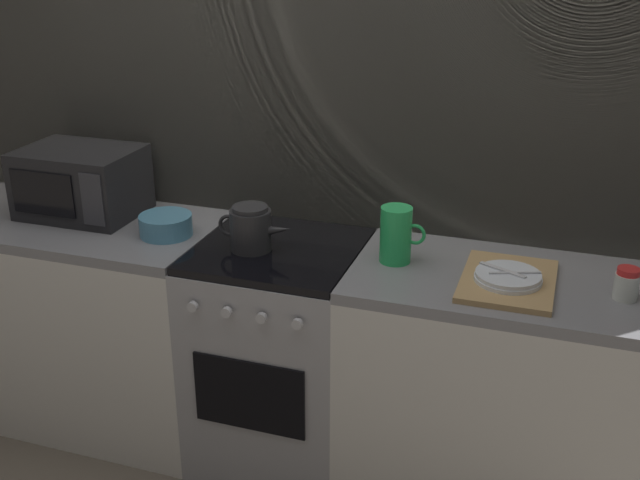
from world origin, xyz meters
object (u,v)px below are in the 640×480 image
at_px(kettle, 251,228).
at_px(microwave, 81,182).
at_px(pitcher, 396,235).
at_px(dish_pile, 508,279).
at_px(spice_jar, 626,284).
at_px(mixing_bowl, 166,225).
at_px(stove_unit, 280,354).

bearing_deg(kettle, microwave, 171.09).
height_order(pitcher, dish_pile, pitcher).
distance_m(microwave, kettle, 0.80).
bearing_deg(spice_jar, mixing_bowl, 179.54).
bearing_deg(dish_pile, mixing_bowl, 178.77).
xyz_separation_m(pitcher, spice_jar, (0.76, -0.05, -0.05)).
bearing_deg(spice_jar, stove_unit, 178.29).
xyz_separation_m(pitcher, dish_pile, (0.39, -0.07, -0.08)).
relative_size(microwave, mixing_bowl, 2.30).
relative_size(pitcher, dish_pile, 0.50).
bearing_deg(spice_jar, microwave, 176.87).
height_order(kettle, spice_jar, kettle).
relative_size(microwave, spice_jar, 4.38).
bearing_deg(spice_jar, kettle, -179.50).
bearing_deg(pitcher, kettle, -173.08).
bearing_deg(mixing_bowl, dish_pile, -1.23).
bearing_deg(dish_pile, spice_jar, 2.28).
distance_m(microwave, dish_pile, 1.72).
relative_size(kettle, pitcher, 1.42).
distance_m(dish_pile, spice_jar, 0.36).
height_order(mixing_bowl, pitcher, pitcher).
relative_size(kettle, dish_pile, 0.71).
xyz_separation_m(kettle, pitcher, (0.52, 0.06, 0.02)).
relative_size(stove_unit, microwave, 1.96).
bearing_deg(spice_jar, dish_pile, -177.72).
distance_m(microwave, pitcher, 1.31).
distance_m(kettle, spice_jar, 1.28).
relative_size(kettle, mixing_bowl, 1.42).
bearing_deg(kettle, spice_jar, 0.50).
distance_m(stove_unit, dish_pile, 0.96).
bearing_deg(kettle, pitcher, 6.92).
bearing_deg(microwave, stove_unit, -5.06).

